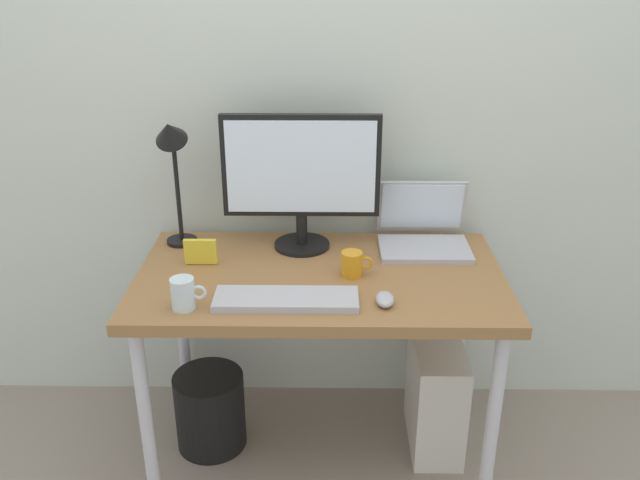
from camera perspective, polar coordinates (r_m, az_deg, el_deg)
ground_plane at (r=2.64m, az=0.00°, el=-17.44°), size 6.00×6.00×0.00m
back_wall at (r=2.44m, az=0.12°, el=13.31°), size 4.40×0.04×2.60m
desk at (r=2.26m, az=0.00°, el=-4.46°), size 1.22×0.69×0.74m
monitor at (r=2.32m, az=-1.63°, el=5.65°), size 0.55×0.20×0.48m
laptop at (r=2.44m, az=8.80°, el=0.79°), size 0.32×0.27×0.23m
desk_lamp at (r=2.36m, az=-12.52°, el=7.29°), size 0.11×0.16×0.49m
keyboard at (r=2.04m, az=-2.90°, el=-5.08°), size 0.44×0.14×0.02m
mouse at (r=2.04m, az=5.56°, el=-5.05°), size 0.06×0.09×0.03m
coffee_mug at (r=2.19m, az=2.78°, el=-2.06°), size 0.11×0.07×0.08m
glass_cup at (r=2.04m, az=-11.58°, el=-4.50°), size 0.11×0.07×0.10m
photo_frame at (r=2.30m, az=-10.16°, el=-0.98°), size 0.11×0.02×0.09m
computer_tower at (r=2.59m, az=9.83°, el=-12.91°), size 0.18×0.36×0.42m
wastebasket at (r=2.61m, az=-9.36°, el=-14.13°), size 0.26×0.26×0.30m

